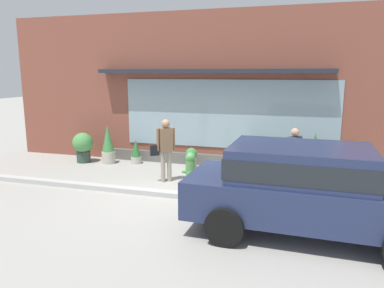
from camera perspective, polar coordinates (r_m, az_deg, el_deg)
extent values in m
plane|color=#9E9B93|center=(8.93, -1.80, -7.90)|extent=(60.00, 60.00, 0.00)
cube|color=#B2B2AD|center=(8.73, -2.21, -7.94)|extent=(14.00, 0.24, 0.12)
cube|color=brown|center=(11.54, 3.13, 8.47)|extent=(14.00, 0.36, 4.76)
cube|color=#8CA5B2|center=(11.29, 5.44, 4.65)|extent=(6.61, 0.03, 2.10)
cube|color=#232833|center=(11.19, 2.74, 11.31)|extent=(7.21, 0.56, 0.12)
cube|color=#605E59|center=(11.64, 2.77, -2.47)|extent=(7.01, 0.20, 0.36)
cylinder|color=#4C8C47|center=(9.40, -0.24, -6.72)|extent=(0.38, 0.38, 0.06)
cylinder|color=#4C8C47|center=(9.30, -0.24, -4.58)|extent=(0.25, 0.25, 0.67)
sphere|color=#4C8C47|center=(9.20, -0.24, -2.13)|extent=(0.27, 0.27, 0.27)
cylinder|color=#4C8C47|center=(9.34, -1.22, -4.30)|extent=(0.10, 0.09, 0.09)
cylinder|color=#4C8C47|center=(9.24, 0.74, -4.46)|extent=(0.10, 0.09, 0.09)
cylinder|color=#4C8C47|center=(9.14, -0.54, -4.65)|extent=(0.09, 0.10, 0.09)
cylinder|color=#9E9384|center=(9.86, -4.55, -3.56)|extent=(0.12, 0.12, 0.84)
cylinder|color=#9E9384|center=(9.91, -3.57, -3.47)|extent=(0.12, 0.12, 0.84)
cube|color=brown|center=(9.73, -4.12, 0.67)|extent=(0.39, 0.37, 0.63)
sphere|color=#A37556|center=(9.66, -4.15, 3.19)|extent=(0.23, 0.23, 0.23)
cylinder|color=brown|center=(9.66, -5.35, 0.67)|extent=(0.08, 0.08, 0.60)
cylinder|color=brown|center=(9.79, -2.90, 0.85)|extent=(0.08, 0.08, 0.60)
cube|color=black|center=(9.71, -5.86, -0.98)|extent=(0.25, 0.23, 0.28)
cylinder|color=#232328|center=(9.56, 15.11, -4.61)|extent=(0.12, 0.12, 0.77)
cylinder|color=#232328|center=(9.69, 15.79, -4.43)|extent=(0.12, 0.12, 0.77)
cube|color=#333847|center=(9.47, 15.66, -0.60)|extent=(0.37, 0.38, 0.58)
sphere|color=tan|center=(9.40, 15.78, 1.77)|extent=(0.21, 0.21, 0.21)
cylinder|color=#333847|center=(9.30, 14.80, -0.67)|extent=(0.08, 0.08, 0.55)
cylinder|color=#333847|center=(9.63, 16.49, -0.37)|extent=(0.08, 0.08, 0.55)
cube|color=navy|center=(6.95, 18.08, -8.12)|extent=(4.48, 1.93, 0.69)
cube|color=navy|center=(6.77, 16.52, -2.99)|extent=(2.49, 1.72, 0.64)
cube|color=#1E2328|center=(6.77, 16.52, -2.99)|extent=(2.53, 1.74, 0.35)
cylinder|color=black|center=(8.03, 8.07, -7.67)|extent=(0.68, 0.20, 0.68)
cylinder|color=black|center=(6.36, 5.05, -12.77)|extent=(0.68, 0.20, 0.68)
cylinder|color=#33473D|center=(12.56, -16.56, -1.90)|extent=(0.44, 0.44, 0.37)
sphere|color=#4C934C|center=(12.46, -16.68, 0.19)|extent=(0.66, 0.66, 0.66)
cylinder|color=#4C4C51|center=(10.82, 23.31, -4.38)|extent=(0.37, 0.37, 0.38)
sphere|color=#3D8442|center=(10.74, 23.44, -2.73)|extent=(0.37, 0.37, 0.37)
sphere|color=white|center=(10.77, 23.06, -2.30)|extent=(0.11, 0.11, 0.11)
sphere|color=#DB4C7A|center=(10.66, 23.16, -2.51)|extent=(0.11, 0.11, 0.11)
sphere|color=#DB4C7A|center=(10.64, 23.81, -2.44)|extent=(0.08, 0.08, 0.08)
cylinder|color=#B7B2A3|center=(12.20, -12.88, -2.02)|extent=(0.43, 0.43, 0.39)
cone|color=#3D8442|center=(12.08, -13.01, 0.87)|extent=(0.39, 0.39, 0.86)
cylinder|color=#B7B2A3|center=(11.25, -0.10, -2.97)|extent=(0.30, 0.30, 0.35)
sphere|color=#3D8442|center=(11.18, -0.10, -1.50)|extent=(0.35, 0.35, 0.35)
sphere|color=white|center=(11.16, 0.27, -0.99)|extent=(0.10, 0.10, 0.10)
sphere|color=#E5C64C|center=(11.08, 0.03, -1.22)|extent=(0.08, 0.08, 0.08)
sphere|color=#DB4C7A|center=(11.22, -0.22, -1.16)|extent=(0.07, 0.07, 0.07)
cylinder|color=#B7B2A3|center=(12.03, -8.69, -2.47)|extent=(0.33, 0.33, 0.22)
cone|color=#2D6B33|center=(11.94, -8.75, -0.62)|extent=(0.30, 0.30, 0.57)
cylinder|color=#4C4C51|center=(10.75, 10.39, -4.04)|extent=(0.47, 0.47, 0.27)
sphere|color=#4C934C|center=(10.66, 10.46, -1.94)|extent=(0.64, 0.64, 0.64)
cylinder|color=#B7B2A3|center=(10.97, 18.41, -4.06)|extent=(0.44, 0.44, 0.29)
cone|color=#2D6B33|center=(10.83, 18.61, -0.82)|extent=(0.40, 0.40, 0.97)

